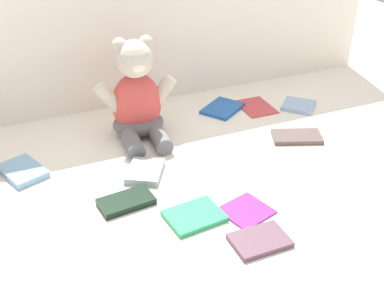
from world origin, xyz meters
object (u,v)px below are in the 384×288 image
at_px(teddy_bear, 137,101).
at_px(book_case_0, 260,240).
at_px(book_case_10, 298,106).
at_px(book_case_4, 194,216).
at_px(book_case_5, 126,202).
at_px(book_case_9, 256,106).
at_px(book_case_7, 297,137).
at_px(book_case_2, 246,210).
at_px(book_case_6, 222,108).
at_px(book_case_8, 145,171).
at_px(book_case_3, 23,171).

bearing_deg(teddy_bear, book_case_0, -76.72).
bearing_deg(teddy_bear, book_case_10, 0.79).
height_order(book_case_4, book_case_5, book_case_5).
bearing_deg(book_case_9, book_case_7, -87.45).
bearing_deg(book_case_0, book_case_7, -43.11).
distance_m(teddy_bear, book_case_10, 0.53).
distance_m(book_case_4, book_case_7, 0.46).
relative_size(book_case_0, book_case_2, 1.15).
xyz_separation_m(book_case_9, book_case_10, (0.13, -0.05, 0.00)).
bearing_deg(book_case_4, book_case_6, 141.18).
height_order(book_case_4, book_case_6, book_case_4).
height_order(book_case_0, book_case_5, book_case_5).
relative_size(teddy_bear, book_case_10, 2.98).
bearing_deg(book_case_10, book_case_0, -84.81).
relative_size(book_case_2, book_case_5, 0.83).
bearing_deg(book_case_4, book_case_8, -174.11).
height_order(book_case_0, book_case_7, same).
distance_m(book_case_4, book_case_8, 0.21).
bearing_deg(book_case_2, teddy_bear, 177.57).
xyz_separation_m(book_case_2, book_case_8, (-0.16, 0.24, 0.00)).
xyz_separation_m(teddy_bear, book_case_2, (0.11, -0.44, -0.10)).
relative_size(book_case_8, book_case_9, 0.83).
xyz_separation_m(teddy_bear, book_case_10, (0.52, -0.03, -0.10)).
bearing_deg(book_case_10, book_case_7, -79.35).
distance_m(book_case_2, book_case_10, 0.58).
relative_size(book_case_5, book_case_10, 1.30).
bearing_deg(book_case_3, book_case_4, 113.86).
bearing_deg(book_case_6, book_case_9, -138.55).
bearing_deg(book_case_6, teddy_bear, 64.57).
bearing_deg(book_case_3, book_case_7, 150.16).
height_order(book_case_8, book_case_9, book_case_8).
xyz_separation_m(book_case_0, book_case_4, (-0.09, 0.13, -0.00)).
distance_m(teddy_bear, book_case_5, 0.35).
relative_size(book_case_3, book_case_10, 1.29).
distance_m(book_case_7, book_case_10, 0.21).
relative_size(book_case_3, book_case_4, 1.02).
distance_m(book_case_6, book_case_10, 0.24).
bearing_deg(book_case_5, book_case_8, 135.44).
bearing_deg(book_case_10, book_case_4, -98.44).
bearing_deg(book_case_8, book_case_9, 57.47).
bearing_deg(book_case_9, book_case_5, -147.32).
bearing_deg(book_case_9, book_case_2, -120.96).
bearing_deg(book_case_0, book_case_9, -29.10).
xyz_separation_m(book_case_3, book_case_5, (0.20, -0.23, -0.00)).
relative_size(teddy_bear, book_case_5, 2.29).
bearing_deg(book_case_9, book_case_4, -131.94).
relative_size(book_case_2, book_case_7, 0.74).
distance_m(teddy_bear, book_case_2, 0.47).
xyz_separation_m(book_case_6, book_case_8, (-0.34, -0.25, 0.00)).
bearing_deg(teddy_bear, book_case_7, -22.34).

